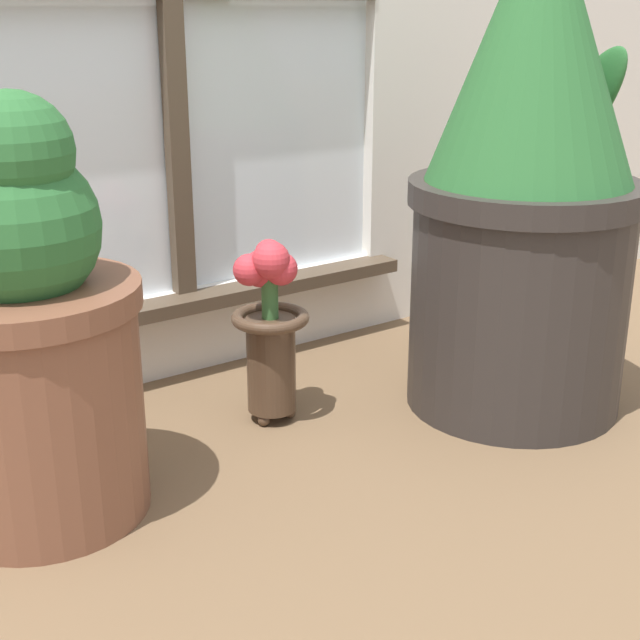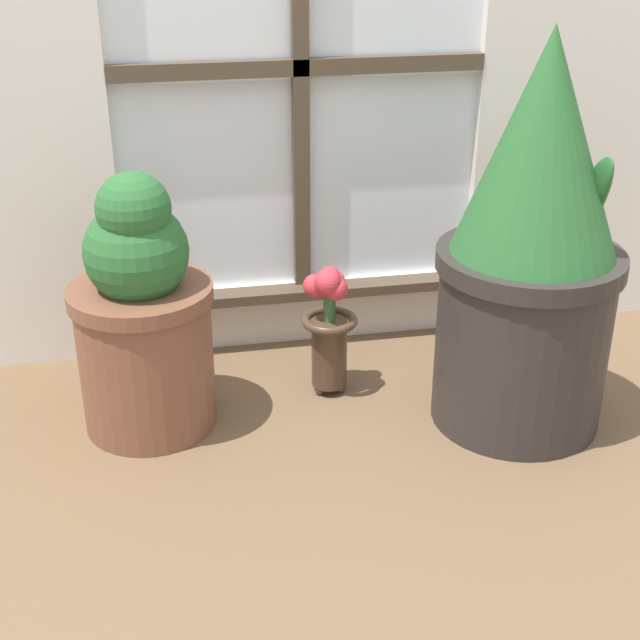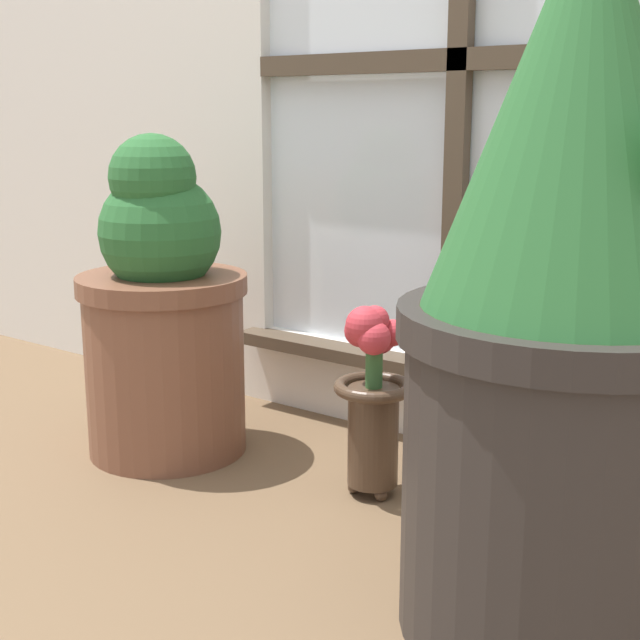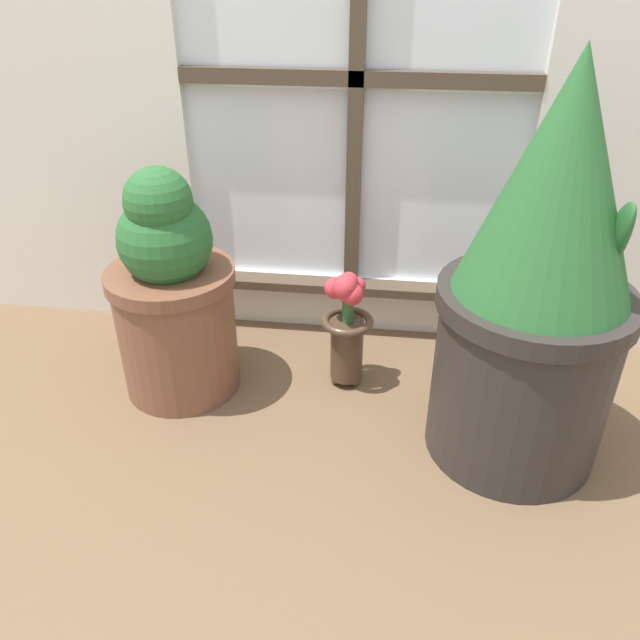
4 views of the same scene
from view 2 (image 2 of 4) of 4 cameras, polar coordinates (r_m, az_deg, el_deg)
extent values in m
plane|color=brown|center=(1.73, 2.30, -9.94)|extent=(10.00, 10.00, 0.00)
cube|color=silver|center=(2.20, -1.18, 0.78)|extent=(0.83, 0.05, 0.15)
cube|color=white|center=(2.04, -1.40, 16.00)|extent=(0.83, 0.02, 1.02)
cube|color=#4C3D2D|center=(2.01, -1.26, 15.87)|extent=(0.04, 0.02, 1.02)
cube|color=#4C3D2D|center=(2.01, -1.26, 15.87)|extent=(0.83, 0.02, 0.04)
cube|color=#4C3D2D|center=(2.14, -0.99, 1.82)|extent=(0.89, 0.06, 0.02)
cylinder|color=brown|center=(1.85, -11.05, -2.29)|extent=(0.27, 0.27, 0.31)
cylinder|color=brown|center=(1.78, -11.43, 1.67)|extent=(0.29, 0.29, 0.03)
cylinder|color=#38281E|center=(1.78, -11.46, 1.98)|extent=(0.25, 0.25, 0.01)
sphere|color=#28602D|center=(1.75, -11.68, 4.26)|extent=(0.20, 0.20, 0.20)
sphere|color=#28602D|center=(1.71, -11.86, 6.96)|extent=(0.14, 0.14, 0.14)
ellipsoid|color=#28602D|center=(1.73, -13.34, 3.40)|extent=(0.08, 0.10, 0.14)
cylinder|color=#2D2826|center=(1.86, 12.77, -1.07)|extent=(0.35, 0.35, 0.38)
cylinder|color=#2D2826|center=(1.79, 13.30, 3.75)|extent=(0.37, 0.37, 0.04)
cylinder|color=#38281E|center=(1.79, 13.35, 4.16)|extent=(0.32, 0.32, 0.01)
cone|color=#28602D|center=(1.72, 14.10, 10.91)|extent=(0.32, 0.32, 0.43)
ellipsoid|color=#28602D|center=(1.79, 17.00, 7.52)|extent=(0.05, 0.21, 0.23)
sphere|color=#473323|center=(2.02, 0.43, -3.85)|extent=(0.02, 0.02, 0.02)
sphere|color=#473323|center=(1.98, -0.04, -4.52)|extent=(0.02, 0.02, 0.02)
sphere|color=#473323|center=(1.99, 1.37, -4.39)|extent=(0.02, 0.02, 0.02)
cylinder|color=#473323|center=(1.95, 0.60, -2.08)|extent=(0.08, 0.08, 0.16)
torus|color=#473323|center=(1.92, 0.61, -0.03)|extent=(0.12, 0.12, 0.02)
cylinder|color=#386633|center=(1.90, 0.61, 1.12)|extent=(0.03, 0.03, 0.09)
sphere|color=#C6333D|center=(1.87, 0.62, 2.82)|extent=(0.04, 0.04, 0.04)
sphere|color=#C6333D|center=(1.91, 1.01, 2.54)|extent=(0.04, 0.04, 0.04)
sphere|color=#C6333D|center=(1.90, 0.38, 2.25)|extent=(0.06, 0.06, 0.06)
sphere|color=#C6333D|center=(1.89, -0.36, 2.21)|extent=(0.05, 0.05, 0.05)
sphere|color=#C6333D|center=(1.86, 0.51, 2.45)|extent=(0.06, 0.06, 0.06)
sphere|color=#C6333D|center=(1.87, 1.03, 2.02)|extent=(0.05, 0.05, 0.05)
camera|label=1|loc=(0.78, -36.46, -9.37)|focal=50.00mm
camera|label=3|loc=(1.29, 45.19, -1.94)|focal=50.00mm
camera|label=4|loc=(0.64, 33.59, 13.84)|focal=35.00mm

